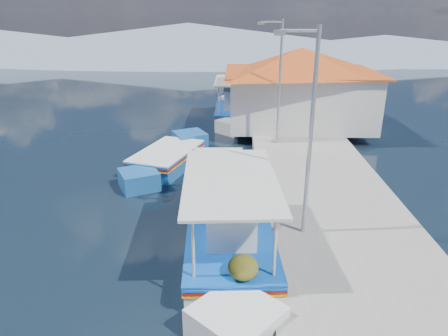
{
  "coord_description": "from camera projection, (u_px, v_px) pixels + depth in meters",
  "views": [
    {
      "loc": [
        2.52,
        -8.95,
        6.81
      ],
      "look_at": [
        2.07,
        5.24,
        1.3
      ],
      "focal_mm": 32.43,
      "sensor_mm": 36.0,
      "label": 1
    }
  ],
  "objects": [
    {
      "name": "lamp_post_far",
      "position": [
        278.0,
        77.0,
        19.6
      ],
      "size": [
        1.21,
        0.14,
        6.0
      ],
      "color": "#A5A8AD",
      "rests_on": "quay"
    },
    {
      "name": "main_caique",
      "position": [
        230.0,
        240.0,
        11.84
      ],
      "size": [
        2.85,
        8.62,
        2.84
      ],
      "rotation": [
        0.0,
        0.0,
        -0.07
      ],
      "color": "white",
      "rests_on": "ground"
    },
    {
      "name": "lamp_post_near",
      "position": [
        308.0,
        126.0,
        11.21
      ],
      "size": [
        1.21,
        0.14,
        6.0
      ],
      "color": "#A5A8AD",
      "rests_on": "quay"
    },
    {
      "name": "bollards",
      "position": [
        269.0,
        184.0,
        15.42
      ],
      "size": [
        0.2,
        17.2,
        0.3
      ],
      "color": "#A5A8AD",
      "rests_on": "quay"
    },
    {
      "name": "caique_green_canopy",
      "position": [
        218.0,
        206.0,
        14.44
      ],
      "size": [
        1.9,
        5.96,
        2.23
      ],
      "rotation": [
        0.0,
        0.0,
        -0.03
      ],
      "color": "white",
      "rests_on": "ground"
    },
    {
      "name": "quay",
      "position": [
        320.0,
        187.0,
        16.2
      ],
      "size": [
        5.0,
        44.0,
        0.5
      ],
      "primitive_type": "cube",
      "color": "gray",
      "rests_on": "ground"
    },
    {
      "name": "ground",
      "position": [
        141.0,
        282.0,
        10.87
      ],
      "size": [
        160.0,
        160.0,
        0.0
      ],
      "primitive_type": "plane",
      "color": "black",
      "rests_on": "ground"
    },
    {
      "name": "harbor_building",
      "position": [
        300.0,
        85.0,
        23.66
      ],
      "size": [
        10.49,
        10.49,
        4.4
      ],
      "color": "white",
      "rests_on": "quay"
    },
    {
      "name": "caique_far",
      "position": [
        234.0,
        112.0,
        26.96
      ],
      "size": [
        2.54,
        8.43,
        2.95
      ],
      "rotation": [
        0.0,
        0.0,
        -0.01
      ],
      "color": "white",
      "rests_on": "ground"
    },
    {
      "name": "caique_blue_hull",
      "position": [
        167.0,
        160.0,
        18.86
      ],
      "size": [
        3.52,
        6.85,
        1.28
      ],
      "rotation": [
        0.0,
        0.0,
        0.31
      ],
      "color": "#195397",
      "rests_on": "ground"
    },
    {
      "name": "mountain_ridge",
      "position": [
        263.0,
        45.0,
        62.12
      ],
      "size": [
        171.4,
        96.0,
        5.5
      ],
      "color": "slate",
      "rests_on": "ground"
    }
  ]
}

